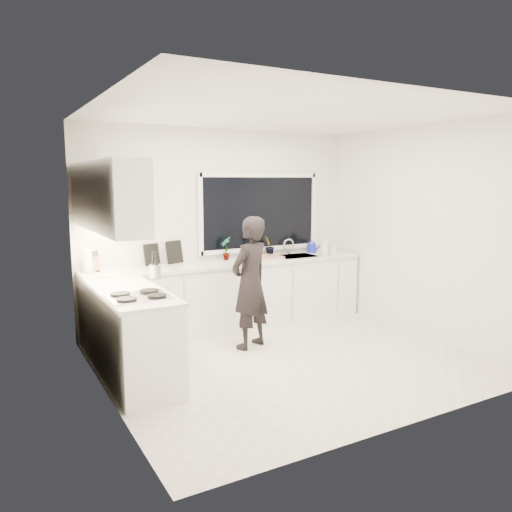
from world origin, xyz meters
TOP-DOWN VIEW (x-y plane):
  - floor at (0.00, 0.00)m, footprint 4.00×3.50m
  - wall_back at (0.00, 1.76)m, footprint 4.00×0.02m
  - wall_left at (-2.01, 0.00)m, footprint 0.02×3.50m
  - wall_right at (2.01, 0.00)m, footprint 0.02×3.50m
  - ceiling at (0.00, 0.00)m, footprint 4.00×3.50m
  - window at (0.60, 1.73)m, footprint 1.80×0.02m
  - base_cabinets_back at (0.00, 1.45)m, footprint 3.92×0.58m
  - base_cabinets_left at (-1.67, 0.35)m, footprint 0.58×1.60m
  - countertop_back at (0.00, 1.44)m, footprint 3.94×0.62m
  - countertop_left at (-1.67, 0.35)m, footprint 0.62×1.60m
  - upper_cabinets at (-1.79, 0.70)m, footprint 0.34×2.10m
  - sink at (1.05, 1.45)m, footprint 0.58×0.42m
  - faucet at (1.05, 1.65)m, footprint 0.03×0.03m
  - stovetop at (-1.69, -0.00)m, footprint 0.56×0.48m
  - person at (-0.17, 0.61)m, footprint 0.68×0.58m
  - pizza_tray at (0.48, 1.42)m, footprint 0.59×0.50m
  - pizza at (0.48, 1.42)m, footprint 0.54×0.45m
  - watering_can at (1.44, 1.61)m, footprint 0.15×0.15m
  - paper_towel_roll at (-1.85, 1.55)m, footprint 0.13×0.13m
  - knife_block at (-1.77, 1.59)m, footprint 0.14×0.11m
  - utensil_crock at (-1.27, 0.80)m, footprint 0.14×0.14m
  - picture_frame_large at (-1.03, 1.69)m, footprint 0.22×0.08m
  - picture_frame_small at (-0.72, 1.69)m, footprint 0.24×0.10m
  - herb_plants at (0.36, 1.61)m, footprint 0.86×0.20m
  - soap_bottles at (1.49, 1.30)m, footprint 0.29×0.17m

SIDE VIEW (x-z plane):
  - floor at x=0.00m, z-range -0.02..0.00m
  - base_cabinets_back at x=0.00m, z-range 0.00..0.88m
  - base_cabinets_left at x=-1.67m, z-range 0.00..0.88m
  - person at x=-0.17m, z-range 0.00..1.59m
  - sink at x=1.05m, z-range 0.80..0.94m
  - countertop_back at x=0.00m, z-range 0.88..0.92m
  - countertop_left at x=-1.67m, z-range 0.88..0.92m
  - stovetop at x=-1.69m, z-range 0.92..0.95m
  - pizza_tray at x=0.48m, z-range 0.92..0.95m
  - pizza at x=0.48m, z-range 0.95..0.96m
  - watering_can at x=1.44m, z-range 0.92..1.05m
  - utensil_crock at x=-1.27m, z-range 0.92..1.08m
  - faucet at x=1.05m, z-range 0.92..1.14m
  - knife_block at x=-1.77m, z-range 0.92..1.14m
  - paper_towel_roll at x=-1.85m, z-range 0.92..1.18m
  - picture_frame_large at x=-1.03m, z-range 0.92..1.20m
  - soap_bottles at x=1.49m, z-range 0.91..1.23m
  - picture_frame_small at x=-0.72m, z-range 0.92..1.22m
  - herb_plants at x=0.36m, z-range 0.91..1.23m
  - wall_back at x=0.00m, z-range 0.00..2.70m
  - wall_left at x=-2.01m, z-range 0.00..2.70m
  - wall_right at x=2.01m, z-range 0.00..2.70m
  - window at x=0.60m, z-range 1.05..2.05m
  - upper_cabinets at x=-1.79m, z-range 1.50..2.20m
  - ceiling at x=0.00m, z-range 2.70..2.72m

